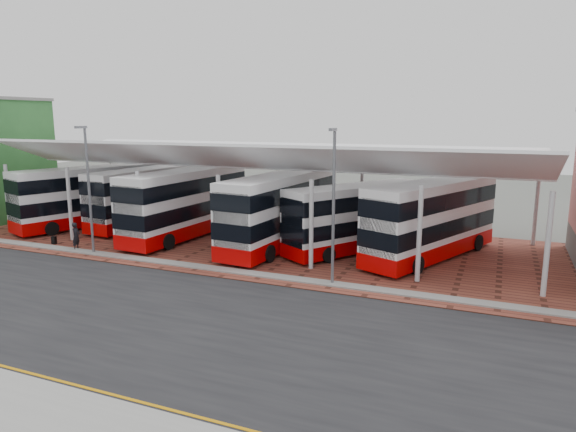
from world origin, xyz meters
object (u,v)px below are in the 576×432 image
at_px(bus_0, 88,197).
at_px(bus_2, 186,204).
at_px(bus_4, 357,218).
at_px(bus_1, 147,197).
at_px(bus_5, 432,220).
at_px(pedestrian, 76,236).
at_px(bus_3, 279,211).

bearing_deg(bus_0, bus_2, 18.04).
height_order(bus_2, bus_4, bus_2).
xyz_separation_m(bus_1, bus_5, (22.40, -1.35, 0.08)).
bearing_deg(pedestrian, bus_5, -84.45).
distance_m(bus_2, pedestrian, 7.73).
distance_m(bus_0, bus_2, 9.34).
bearing_deg(bus_2, bus_3, 3.00).
bearing_deg(bus_5, pedestrian, -139.20).
height_order(bus_4, pedestrian, bus_4).
relative_size(bus_4, bus_5, 0.87).
xyz_separation_m(bus_4, pedestrian, (-16.86, -6.94, -1.22)).
xyz_separation_m(bus_1, bus_2, (5.26, -2.30, 0.14)).
xyz_separation_m(bus_4, bus_5, (4.69, 0.18, 0.22)).
xyz_separation_m(bus_3, bus_5, (9.74, 1.07, -0.06)).
distance_m(bus_1, bus_3, 12.89).
bearing_deg(pedestrian, bus_1, -7.00).
bearing_deg(bus_4, bus_1, -153.12).
xyz_separation_m(bus_0, pedestrian, (4.92, -6.30, -1.42)).
relative_size(bus_2, bus_3, 1.00).
xyz_separation_m(bus_0, bus_1, (4.07, 2.17, -0.06)).
distance_m(bus_0, bus_4, 21.79).
bearing_deg(bus_0, pedestrian, -33.13).
xyz_separation_m(bus_0, bus_3, (16.73, -0.25, 0.08)).
bearing_deg(bus_0, bus_5, 20.63).
relative_size(bus_0, bus_3, 0.97).
bearing_deg(bus_1, bus_4, -0.09).
bearing_deg(bus_3, bus_0, -176.22).
distance_m(bus_5, pedestrian, 22.74).
bearing_deg(bus_4, bus_0, -146.50).
bearing_deg(bus_5, bus_4, -155.32).
bearing_deg(bus_2, pedestrian, -121.70).
relative_size(bus_1, bus_4, 1.11).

